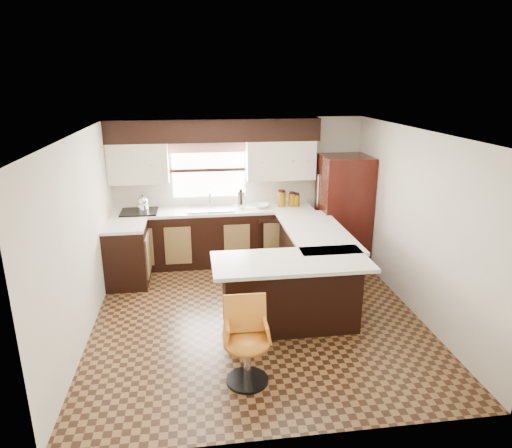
{
  "coord_description": "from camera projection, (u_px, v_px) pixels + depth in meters",
  "views": [
    {
      "loc": [
        -0.75,
        -5.37,
        3.0
      ],
      "look_at": [
        0.05,
        0.45,
        1.13
      ],
      "focal_mm": 32.0,
      "sensor_mm": 36.0,
      "label": 1
    }
  ],
  "objects": [
    {
      "name": "dishwasher",
      "position": [
        276.0,
        242.0,
        7.54
      ],
      "size": [
        0.58,
        0.03,
        0.78
      ],
      "primitive_type": "cube",
      "color": "black",
      "rests_on": "floor"
    },
    {
      "name": "wall_right",
      "position": [
        415.0,
        223.0,
        5.98
      ],
      "size": [
        0.0,
        4.4,
        4.4
      ],
      "primitive_type": "plane",
      "rotation": [
        1.57,
        0.0,
        -1.57
      ],
      "color": "beige",
      "rests_on": "floor"
    },
    {
      "name": "floor",
      "position": [
        257.0,
        315.0,
        6.07
      ],
      "size": [
        4.4,
        4.4,
        0.0
      ],
      "primitive_type": "plane",
      "color": "#49301A",
      "rests_on": "ground"
    },
    {
      "name": "cooktop",
      "position": [
        139.0,
        212.0,
        7.34
      ],
      "size": [
        0.58,
        0.5,
        0.02
      ],
      "primitive_type": "cube",
      "color": "black",
      "rests_on": "counter_back"
    },
    {
      "name": "base_cab_back",
      "position": [
        215.0,
        238.0,
        7.67
      ],
      "size": [
        3.3,
        0.6,
        0.9
      ],
      "primitive_type": "cube",
      "color": "black",
      "rests_on": "floor"
    },
    {
      "name": "percolator",
      "position": [
        241.0,
        200.0,
        7.54
      ],
      "size": [
        0.13,
        0.13,
        0.29
      ],
      "primitive_type": "cylinder",
      "color": "silver",
      "rests_on": "counter_back"
    },
    {
      "name": "soffit",
      "position": [
        214.0,
        130.0,
        7.26
      ],
      "size": [
        3.4,
        0.35,
        0.36
      ],
      "primitive_type": "cube",
      "color": "black",
      "rests_on": "wall_back"
    },
    {
      "name": "wall_back",
      "position": [
        239.0,
        189.0,
        7.79
      ],
      "size": [
        4.4,
        0.0,
        4.4
      ],
      "primitive_type": "plane",
      "rotation": [
        1.57,
        0.0,
        0.0
      ],
      "color": "beige",
      "rests_on": "floor"
    },
    {
      "name": "counter_back",
      "position": [
        214.0,
        211.0,
        7.53
      ],
      "size": [
        3.3,
        0.6,
        0.04
      ],
      "primitive_type": "cube",
      "color": "silver",
      "rests_on": "base_cab_back"
    },
    {
      "name": "wall_front",
      "position": [
        295.0,
        316.0,
        3.63
      ],
      "size": [
        4.4,
        0.0,
        4.4
      ],
      "primitive_type": "plane",
      "rotation": [
        -1.57,
        0.0,
        0.0
      ],
      "color": "beige",
      "rests_on": "floor"
    },
    {
      "name": "peninsula_return",
      "position": [
        290.0,
        294.0,
        5.66
      ],
      "size": [
        1.65,
        0.6,
        0.9
      ],
      "primitive_type": "cube",
      "color": "black",
      "rests_on": "floor"
    },
    {
      "name": "mixing_bowl",
      "position": [
        261.0,
        206.0,
        7.62
      ],
      "size": [
        0.32,
        0.32,
        0.06
      ],
      "primitive_type": "imported",
      "rotation": [
        0.0,
        0.0,
        -0.29
      ],
      "color": "white",
      "rests_on": "counter_back"
    },
    {
      "name": "bar_chair",
      "position": [
        247.0,
        344.0,
        4.6
      ],
      "size": [
        0.49,
        0.49,
        0.9
      ],
      "primitive_type": null,
      "rotation": [
        0.0,
        0.0,
        -0.01
      ],
      "color": "orange",
      "rests_on": "floor"
    },
    {
      "name": "kettle",
      "position": [
        143.0,
        203.0,
        7.31
      ],
      "size": [
        0.19,
        0.19,
        0.26
      ],
      "primitive_type": null,
      "color": "silver",
      "rests_on": "cooktop"
    },
    {
      "name": "base_cab_left",
      "position": [
        127.0,
        256.0,
        6.88
      ],
      "size": [
        0.6,
        0.7,
        0.9
      ],
      "primitive_type": "cube",
      "color": "black",
      "rests_on": "floor"
    },
    {
      "name": "canister_small",
      "position": [
        296.0,
        200.0,
        7.69
      ],
      "size": [
        0.12,
        0.12,
        0.19
      ],
      "primitive_type": "cylinder",
      "color": "#804E07",
      "rests_on": "counter_back"
    },
    {
      "name": "counter_left",
      "position": [
        124.0,
        226.0,
        6.74
      ],
      "size": [
        0.6,
        0.7,
        0.04
      ],
      "primitive_type": "cube",
      "color": "silver",
      "rests_on": "base_cab_left"
    },
    {
      "name": "window_pane",
      "position": [
        209.0,
        170.0,
        7.6
      ],
      "size": [
        1.2,
        0.02,
        0.9
      ],
      "primitive_type": "cube",
      "color": "white",
      "rests_on": "wall_back"
    },
    {
      "name": "upper_cab_left",
      "position": [
        138.0,
        163.0,
        7.25
      ],
      "size": [
        0.94,
        0.35,
        0.64
      ],
      "primitive_type": "cube",
      "color": "beige",
      "rests_on": "wall_back"
    },
    {
      "name": "peninsula_long",
      "position": [
        312.0,
        262.0,
        6.65
      ],
      "size": [
        0.6,
        1.95,
        0.9
      ],
      "primitive_type": "cube",
      "color": "black",
      "rests_on": "floor"
    },
    {
      "name": "ceiling",
      "position": [
        257.0,
        132.0,
        5.34
      ],
      "size": [
        4.4,
        4.4,
        0.0
      ],
      "primitive_type": "plane",
      "rotation": [
        3.14,
        0.0,
        0.0
      ],
      "color": "silver",
      "rests_on": "wall_back"
    },
    {
      "name": "upper_cab_right",
      "position": [
        280.0,
        160.0,
        7.55
      ],
      "size": [
        1.14,
        0.35,
        0.64
      ],
      "primitive_type": "cube",
      "color": "beige",
      "rests_on": "wall_back"
    },
    {
      "name": "valance",
      "position": [
        208.0,
        147.0,
        7.44
      ],
      "size": [
        1.3,
        0.06,
        0.18
      ],
      "primitive_type": "cube",
      "color": "#D19B93",
      "rests_on": "wall_back"
    },
    {
      "name": "counter_pen_return",
      "position": [
        291.0,
        262.0,
        5.43
      ],
      "size": [
        1.89,
        0.84,
        0.04
      ],
      "primitive_type": "cube",
      "color": "silver",
      "rests_on": "peninsula_return"
    },
    {
      "name": "wall_left",
      "position": [
        82.0,
        237.0,
        5.43
      ],
      "size": [
        0.0,
        4.4,
        4.4
      ],
      "primitive_type": "plane",
      "rotation": [
        1.57,
        0.0,
        1.57
      ],
      "color": "beige",
      "rests_on": "floor"
    },
    {
      "name": "refrigerator",
      "position": [
        343.0,
        210.0,
        7.59
      ],
      "size": [
        0.78,
        0.75,
        1.82
      ],
      "primitive_type": "cube",
      "color": "black",
      "rests_on": "floor"
    },
    {
      "name": "sink",
      "position": [
        211.0,
        209.0,
        7.49
      ],
      "size": [
        0.75,
        0.45,
        0.03
      ],
      "primitive_type": "cube",
      "color": "#B2B2B7",
      "rests_on": "counter_back"
    },
    {
      "name": "canister_large",
      "position": [
        282.0,
        199.0,
        7.65
      ],
      "size": [
        0.13,
        0.13,
        0.25
      ],
      "primitive_type": "cylinder",
      "color": "#804E07",
      "rests_on": "counter_back"
    },
    {
      "name": "canister_med",
      "position": [
        292.0,
        200.0,
        7.68
      ],
      "size": [
        0.12,
        0.12,
        0.22
      ],
      "primitive_type": "cylinder",
      "color": "#804E07",
      "rests_on": "counter_back"
    },
    {
      "name": "counter_pen_long",
      "position": [
        316.0,
        231.0,
        6.51
      ],
      "size": [
        0.84,
        1.95,
        0.04
      ],
      "primitive_type": "cube",
      "color": "silver",
      "rests_on": "peninsula_long"
    }
  ]
}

